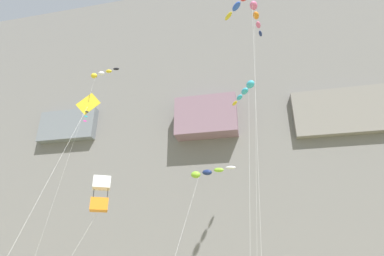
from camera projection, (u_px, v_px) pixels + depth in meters
The scene contains 7 objects.
cliff_face at pixel (215, 126), 73.30m from camera, with size 180.00×26.57×66.38m.
kite_windsock_far_left at pixel (206, 173), 24.50m from camera, with size 4.40×6.03×9.89m.
kite_box_high_right at pixel (100, 194), 15.55m from camera, with size 2.71×1.64×6.93m.
kite_windsock_upper_right at pixel (101, 74), 43.56m from camera, with size 4.52×5.86×28.18m.
kite_diamond_front_field at pixel (84, 113), 17.40m from camera, with size 1.69×4.07×12.05m.
kite_windsock_mid_center at pixel (245, 91), 31.60m from camera, with size 2.83×9.57×19.64m.
kite_windsock_low_center at pixel (256, 15), 42.85m from camera, with size 3.59×9.37×35.48m.
Camera 1 is at (8.43, -5.97, 2.79)m, focal length 28.77 mm.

